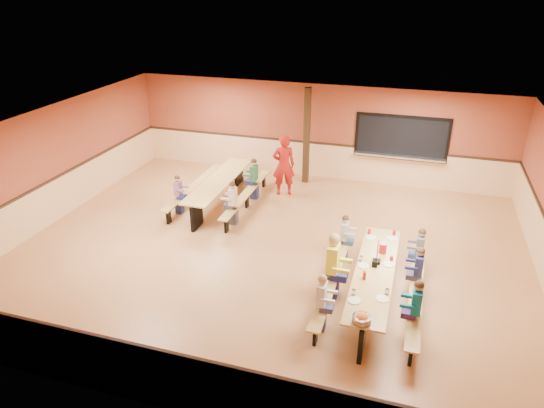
% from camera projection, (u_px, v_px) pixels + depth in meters
% --- Properties ---
extents(ground, '(12.00, 12.00, 0.00)m').
position_uv_depth(ground, '(270.00, 250.00, 11.68)').
color(ground, '#9D653B').
rests_on(ground, ground).
extents(room_envelope, '(12.04, 10.04, 3.02)m').
position_uv_depth(room_envelope, '(270.00, 224.00, 11.38)').
color(room_envelope, brown).
rests_on(room_envelope, ground).
extents(kitchen_pass_through, '(2.78, 0.28, 1.38)m').
position_uv_depth(kitchen_pass_through, '(401.00, 140.00, 14.63)').
color(kitchen_pass_through, black).
rests_on(kitchen_pass_through, ground).
extents(structural_post, '(0.18, 0.18, 3.00)m').
position_uv_depth(structural_post, '(307.00, 136.00, 14.89)').
color(structural_post, black).
rests_on(structural_post, ground).
extents(cafeteria_table_main, '(1.91, 3.70, 0.74)m').
position_uv_depth(cafeteria_table_main, '(374.00, 280.00, 9.60)').
color(cafeteria_table_main, '#AC8544').
rests_on(cafeteria_table_main, ground).
extents(cafeteria_table_second, '(1.91, 3.70, 0.74)m').
position_uv_depth(cafeteria_table_second, '(219.00, 187.00, 13.82)').
color(cafeteria_table_second, '#AC8544').
rests_on(cafeteria_table_second, ground).
extents(seated_child_white_left, '(0.35, 0.28, 1.16)m').
position_uv_depth(seated_child_white_left, '(321.00, 303.00, 8.84)').
color(seated_child_white_left, silver).
rests_on(seated_child_white_left, ground).
extents(seated_adult_yellow, '(0.47, 0.39, 1.42)m').
position_uv_depth(seated_adult_yellow, '(333.00, 266.00, 9.71)').
color(seated_adult_yellow, yellow).
rests_on(seated_adult_yellow, ground).
extents(seated_child_grey_left, '(0.33, 0.27, 1.13)m').
position_uv_depth(seated_child_grey_left, '(344.00, 238.00, 11.02)').
color(seated_child_grey_left, '#AEAEAE').
rests_on(seated_child_grey_left, ground).
extents(seated_child_teal_right, '(0.36, 0.30, 1.20)m').
position_uv_depth(seated_child_teal_right, '(415.00, 310.00, 8.62)').
color(seated_child_teal_right, '#0F6A85').
rests_on(seated_child_teal_right, ground).
extents(seated_child_navy_right, '(0.34, 0.28, 1.15)m').
position_uv_depth(seated_child_navy_right, '(418.00, 273.00, 9.72)').
color(seated_child_navy_right, navy).
rests_on(seated_child_navy_right, ground).
extents(seated_child_char_right, '(0.34, 0.28, 1.15)m').
position_uv_depth(seated_child_char_right, '(419.00, 253.00, 10.42)').
color(seated_child_char_right, '#555861').
rests_on(seated_child_char_right, ground).
extents(seated_child_purple_sec, '(0.32, 0.26, 1.10)m').
position_uv_depth(seated_child_purple_sec, '(179.00, 195.00, 13.24)').
color(seated_child_purple_sec, '#834F7A').
rests_on(seated_child_purple_sec, ground).
extents(seated_child_green_sec, '(0.37, 0.30, 1.21)m').
position_uv_depth(seated_child_green_sec, '(254.00, 179.00, 14.12)').
color(seated_child_green_sec, '#2D6A45').
rests_on(seated_child_green_sec, ground).
extents(seated_child_tan_sec, '(0.36, 0.29, 1.18)m').
position_uv_depth(seated_child_tan_sec, '(233.00, 203.00, 12.67)').
color(seated_child_tan_sec, beige).
rests_on(seated_child_tan_sec, ground).
extents(standing_woman, '(0.79, 0.66, 1.85)m').
position_uv_depth(standing_woman, '(284.00, 165.00, 14.27)').
color(standing_woman, '#A11712').
rests_on(standing_woman, ground).
extents(punch_pitcher, '(0.16, 0.16, 0.22)m').
position_uv_depth(punch_pitcher, '(383.00, 248.00, 10.08)').
color(punch_pitcher, '#B0171F').
rests_on(punch_pitcher, cafeteria_table_main).
extents(chip_bowl, '(0.32, 0.32, 0.15)m').
position_uv_depth(chip_bowl, '(362.00, 319.00, 8.07)').
color(chip_bowl, orange).
rests_on(chip_bowl, cafeteria_table_main).
extents(napkin_dispenser, '(0.10, 0.14, 0.13)m').
position_uv_depth(napkin_dispenser, '(375.00, 263.00, 9.63)').
color(napkin_dispenser, black).
rests_on(napkin_dispenser, cafeteria_table_main).
extents(condiment_mustard, '(0.06, 0.06, 0.17)m').
position_uv_depth(condiment_mustard, '(364.00, 273.00, 9.26)').
color(condiment_mustard, yellow).
rests_on(condiment_mustard, cafeteria_table_main).
extents(condiment_ketchup, '(0.06, 0.06, 0.17)m').
position_uv_depth(condiment_ketchup, '(364.00, 276.00, 9.19)').
color(condiment_ketchup, '#B2140F').
rests_on(condiment_ketchup, cafeteria_table_main).
extents(table_paddle, '(0.16, 0.16, 0.56)m').
position_uv_depth(table_paddle, '(377.00, 257.00, 9.72)').
color(table_paddle, black).
rests_on(table_paddle, cafeteria_table_main).
extents(place_settings, '(0.65, 3.30, 0.11)m').
position_uv_depth(place_settings, '(375.00, 268.00, 9.49)').
color(place_settings, beige).
rests_on(place_settings, cafeteria_table_main).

